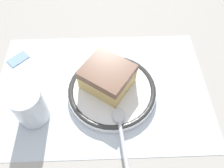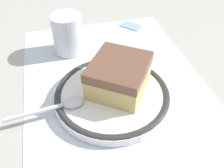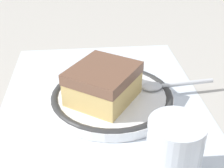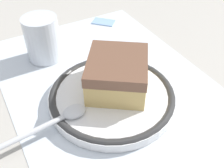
% 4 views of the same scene
% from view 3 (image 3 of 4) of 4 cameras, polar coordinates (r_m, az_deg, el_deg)
% --- Properties ---
extents(ground_plane, '(2.40, 2.40, 0.00)m').
position_cam_3_polar(ground_plane, '(0.49, -1.44, -5.23)').
color(ground_plane, '#B7B2A8').
extents(placemat, '(0.49, 0.33, 0.00)m').
position_cam_3_polar(placemat, '(0.49, -1.44, -5.16)').
color(placemat, silver).
rests_on(placemat, ground_plane).
extents(plate, '(0.20, 0.20, 0.02)m').
position_cam_3_polar(plate, '(0.50, -0.00, -2.50)').
color(plate, white).
rests_on(plate, placemat).
extents(cake_slice, '(0.13, 0.13, 0.05)m').
position_cam_3_polar(cake_slice, '(0.48, -1.10, 0.12)').
color(cake_slice, '#DBB76B').
rests_on(cake_slice, plate).
extents(spoon, '(0.03, 0.13, 0.01)m').
position_cam_3_polar(spoon, '(0.52, 9.84, -0.21)').
color(spoon, silver).
rests_on(spoon, plate).
extents(cup, '(0.06, 0.06, 0.08)m').
position_cam_3_polar(cup, '(0.37, 11.32, -12.80)').
color(cup, silver).
rests_on(cup, placemat).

